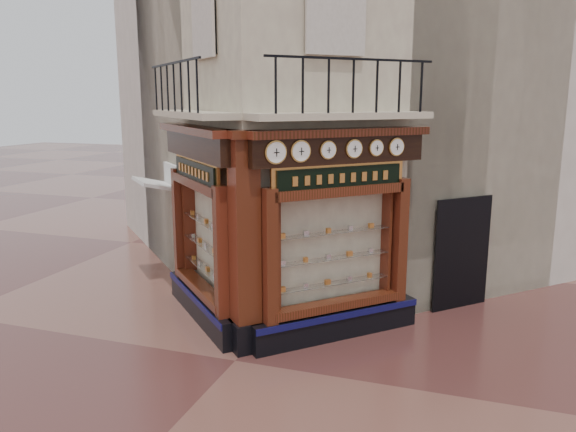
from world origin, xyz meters
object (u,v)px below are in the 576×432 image
at_px(clock_c, 328,150).
at_px(clock_d, 354,149).
at_px(corner_pilaster, 245,246).
at_px(signboard_right, 340,178).
at_px(clock_a, 276,152).
at_px(clock_b, 301,151).
at_px(clock_e, 376,148).
at_px(clock_f, 396,147).
at_px(signboard_left, 196,171).
at_px(awning, 159,282).

bearing_deg(clock_c, clock_d, -0.00).
relative_size(corner_pilaster, signboard_right, 2.00).
height_order(corner_pilaster, clock_d, corner_pilaster).
relative_size(clock_a, clock_b, 1.05).
bearing_deg(clock_c, clock_e, -0.00).
distance_m(corner_pilaster, clock_e, 2.99).
relative_size(clock_b, clock_c, 1.18).
bearing_deg(clock_d, clock_c, 180.00).
distance_m(clock_f, signboard_right, 1.26).
bearing_deg(clock_b, clock_f, 0.00).
height_order(clock_a, signboard_left, clock_a).
relative_size(clock_b, clock_e, 1.25).
bearing_deg(clock_f, corner_pilaster, 171.59).
distance_m(clock_b, clock_f, 2.01).
bearing_deg(clock_e, clock_f, -0.00).
distance_m(clock_c, clock_f, 1.47).
bearing_deg(corner_pilaster, clock_f, -8.41).
height_order(clock_c, signboard_right, clock_c).
distance_m(clock_d, awning, 6.64).
distance_m(clock_f, awning, 7.04).
bearing_deg(clock_d, corner_pilaster, 167.70).
relative_size(clock_d, signboard_right, 0.17).
bearing_deg(awning, corner_pilaster, -173.75).
bearing_deg(clock_e, clock_b, -180.00).
bearing_deg(awning, signboard_right, -155.25).
bearing_deg(clock_e, awning, 120.48).
bearing_deg(clock_c, clock_a, -180.00).
bearing_deg(clock_b, signboard_left, 118.83).
xyz_separation_m(clock_d, clock_e, (0.34, 0.34, 0.00)).
bearing_deg(clock_c, signboard_right, 18.62).
distance_m(clock_d, clock_e, 0.48).
height_order(corner_pilaster, signboard_right, corner_pilaster).
distance_m(clock_b, awning, 6.32).
relative_size(corner_pilaster, awning, 2.88).
xyz_separation_m(clock_e, signboard_left, (-3.49, -0.41, -0.52)).
distance_m(clock_b, clock_d, 1.08).
height_order(clock_a, clock_f, clock_a).
bearing_deg(signboard_right, clock_e, -9.14).
distance_m(corner_pilaster, signboard_left, 2.12).
distance_m(clock_a, signboard_left, 2.35).
bearing_deg(corner_pilaster, clock_a, -45.93).
xyz_separation_m(clock_f, signboard_right, (-0.88, -0.73, -0.52)).
distance_m(clock_a, clock_c, 1.01).
distance_m(clock_a, clock_f, 2.48).
relative_size(clock_a, clock_c, 1.23).
xyz_separation_m(clock_c, awning, (-4.89, 2.17, -3.62)).
bearing_deg(clock_d, clock_e, 0.00).
xyz_separation_m(clock_e, signboard_right, (-0.56, -0.41, -0.52)).
bearing_deg(signboard_left, clock_d, -133.74).
bearing_deg(clock_c, awning, 111.06).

